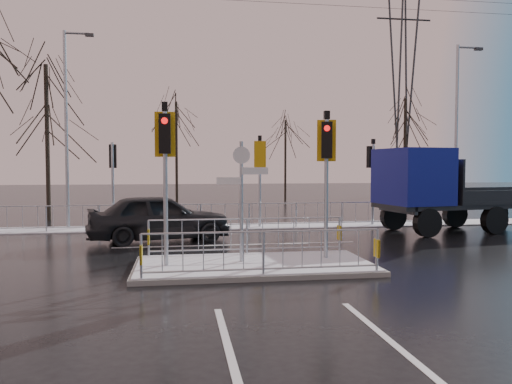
{
  "coord_description": "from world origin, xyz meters",
  "views": [
    {
      "loc": [
        -1.88,
        -12.39,
        2.6
      ],
      "look_at": [
        0.46,
        2.65,
        1.8
      ],
      "focal_mm": 35.0,
      "sensor_mm": 36.0,
      "label": 1
    }
  ],
  "objects": [
    {
      "name": "ground",
      "position": [
        0.0,
        0.0,
        0.0
      ],
      "size": [
        120.0,
        120.0,
        0.0
      ],
      "primitive_type": "plane",
      "color": "black",
      "rests_on": "ground"
    },
    {
      "name": "tree_far_c",
      "position": [
        14.0,
        21.0,
        5.15
      ],
      "size": [
        4.0,
        4.0,
        7.55
      ],
      "color": "black",
      "rests_on": "ground"
    },
    {
      "name": "traffic_island",
      "position": [
        -0.01,
        0.01,
        0.39
      ],
      "size": [
        6.0,
        3.04,
        4.15
      ],
      "color": "slate",
      "rests_on": "ground"
    },
    {
      "name": "lane_markings",
      "position": [
        0.0,
        -0.33,
        0.0
      ],
      "size": [
        8.0,
        11.38,
        0.01
      ],
      "color": "silver",
      "rests_on": "ground"
    },
    {
      "name": "pylon_wires",
      "position": [
        16.88,
        30.0,
        11.03
      ],
      "size": [
        70.0,
        2.38,
        19.97
      ],
      "color": "#2D3033",
      "rests_on": "ground"
    },
    {
      "name": "street_lamp_right",
      "position": [
        10.57,
        8.5,
        4.39
      ],
      "size": [
        1.25,
        0.18,
        8.0
      ],
      "color": "#9DA4AB",
      "rests_on": "ground"
    },
    {
      "name": "tree_far_b",
      "position": [
        6.0,
        24.0,
        4.18
      ],
      "size": [
        3.25,
        3.25,
        6.14
      ],
      "color": "black",
      "rests_on": "ground"
    },
    {
      "name": "far_kerb_fixtures",
      "position": [
        0.29,
        8.09,
        1.02
      ],
      "size": [
        18.0,
        0.65,
        3.83
      ],
      "color": "#9DA4AB",
      "rests_on": "ground"
    },
    {
      "name": "street_lamp_left",
      "position": [
        -6.43,
        9.5,
        4.49
      ],
      "size": [
        1.25,
        0.18,
        8.2
      ],
      "color": "#9DA4AB",
      "rests_on": "ground"
    },
    {
      "name": "snow_verge",
      "position": [
        0.0,
        8.6,
        0.02
      ],
      "size": [
        30.0,
        2.0,
        0.04
      ],
      "primitive_type": "cube",
      "color": "white",
      "rests_on": "ground"
    },
    {
      "name": "tree_near_b",
      "position": [
        -8.0,
        12.5,
        5.15
      ],
      "size": [
        4.0,
        4.0,
        7.55
      ],
      "color": "black",
      "rests_on": "ground"
    },
    {
      "name": "car_far_lane",
      "position": [
        -2.54,
        5.02,
        0.83
      ],
      "size": [
        5.14,
        2.89,
        1.65
      ],
      "primitive_type": "imported",
      "rotation": [
        0.0,
        0.0,
        1.77
      ],
      "color": "black",
      "rests_on": "ground"
    },
    {
      "name": "flatbed_truck",
      "position": [
        8.0,
        5.74,
        1.73
      ],
      "size": [
        7.32,
        3.52,
        3.26
      ],
      "color": "black",
      "rests_on": "ground"
    },
    {
      "name": "tree_far_a",
      "position": [
        -2.0,
        22.0,
        4.82
      ],
      "size": [
        3.75,
        3.75,
        7.08
      ],
      "color": "black",
      "rests_on": "ground"
    }
  ]
}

